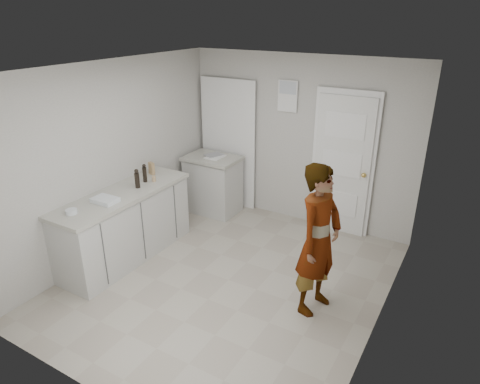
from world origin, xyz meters
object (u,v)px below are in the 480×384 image
Objects in this scene: oil_cruet_a at (137,179)px; oil_cruet_b at (145,173)px; baking_dish at (105,200)px; person at (319,240)px; spice_jar at (154,179)px; egg_bowl at (71,212)px; cake_mix_box at (152,168)px.

oil_cruet_b is (-0.05, 0.20, -0.00)m from oil_cruet_a.
oil_cruet_b is 0.83× the size of baking_dish.
person is 6.55× the size of oil_cruet_a.
person is 22.62× the size of spice_jar.
spice_jar is at bearing 85.76° from baking_dish.
person reaches higher than baking_dish.
oil_cruet_a is at bearing 87.68° from baking_dish.
egg_bowl is at bearing -92.81° from oil_cruet_b.
spice_jar is at bearing 36.88° from oil_cruet_b.
oil_cruet_b reaches higher than cake_mix_box.
person is at bearing 0.79° from oil_cruet_a.
oil_cruet_a reaches higher than baking_dish.
oil_cruet_b reaches higher than baking_dish.
egg_bowl is (0.06, -1.43, -0.06)m from cake_mix_box.
baking_dish is at bearing -92.32° from oil_cruet_a.
cake_mix_box is 1.30× the size of egg_bowl.
oil_cruet_a is 0.21m from oil_cruet_b.
oil_cruet_a is at bearing -49.30° from cake_mix_box.
person is at bearing -5.61° from spice_jar.
cake_mix_box is 0.66× the size of oil_cruet_a.
spice_jar is 0.29m from oil_cruet_a.
cake_mix_box is 0.30m from oil_cruet_b.
oil_cruet_a reaches higher than oil_cruet_b.
oil_cruet_b is 1.16m from egg_bowl.
oil_cruet_a reaches higher than egg_bowl.
cake_mix_box is at bearing 110.12° from oil_cruet_a.
cake_mix_box is 0.50m from oil_cruet_a.
egg_bowl is (-0.06, -1.16, -0.09)m from oil_cruet_b.
oil_cruet_a is at bearing -97.99° from spice_jar.
cake_mix_box is at bearing 92.47° from egg_bowl.
baking_dish is at bearing 114.38° from person.
person reaches higher than egg_bowl.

